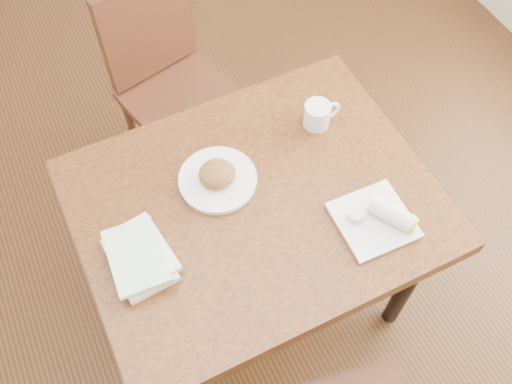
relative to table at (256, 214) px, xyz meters
name	(u,v)px	position (x,y,z in m)	size (l,w,h in m)	color
ground	(256,293)	(0.00, 0.00, -0.67)	(4.00, 5.00, 0.01)	#472814
table	(256,214)	(0.00, 0.00, 0.00)	(1.10, 0.87, 0.75)	brown
chair_far	(169,76)	(0.00, 0.80, -0.12)	(0.51, 0.51, 0.95)	#4C2215
plate_scone	(218,178)	(-0.08, 0.11, 0.11)	(0.25, 0.25, 0.08)	white
coffee_mug	(318,114)	(0.32, 0.19, 0.13)	(0.13, 0.09, 0.09)	white
plate_burrito	(379,218)	(0.30, -0.23, 0.11)	(0.23, 0.23, 0.07)	white
book_stack	(139,257)	(-0.39, -0.04, 0.11)	(0.19, 0.25, 0.06)	white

